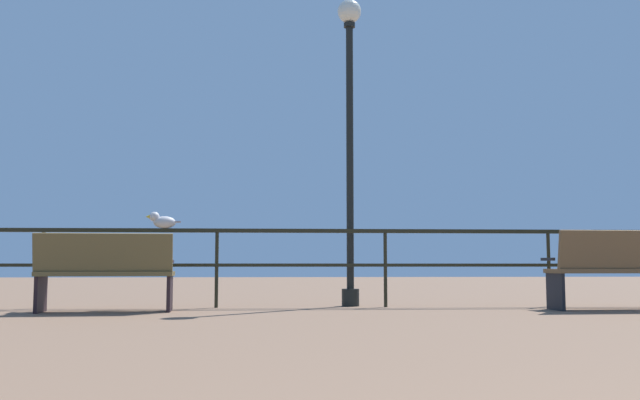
% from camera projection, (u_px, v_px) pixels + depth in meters
% --- Properties ---
extents(pier_railing, '(25.39, 0.05, 0.98)m').
position_uv_depth(pier_railing, '(385.00, 249.00, 8.86)').
color(pier_railing, black).
rests_on(pier_railing, ground_plane).
extents(bench_near_left, '(1.53, 0.77, 0.88)m').
position_uv_depth(bench_near_left, '(105.00, 269.00, 7.85)').
color(bench_near_left, brown).
rests_on(bench_near_left, ground_plane).
extents(bench_near_right, '(1.73, 0.70, 0.93)m').
position_uv_depth(bench_near_right, '(624.00, 265.00, 8.24)').
color(bench_near_right, brown).
rests_on(bench_near_right, ground_plane).
extents(lamppost_center, '(0.31, 0.31, 4.15)m').
position_uv_depth(lamppost_center, '(350.00, 110.00, 9.22)').
color(lamppost_center, black).
rests_on(lamppost_center, ground_plane).
extents(seagull_on_rail, '(0.43, 0.19, 0.21)m').
position_uv_depth(seagull_on_rail, '(163.00, 221.00, 8.71)').
color(seagull_on_rail, silver).
rests_on(seagull_on_rail, pier_railing).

